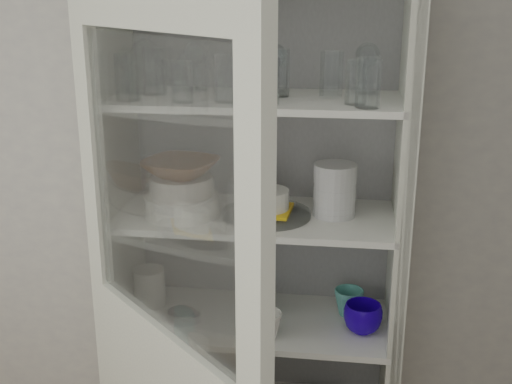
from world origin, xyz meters
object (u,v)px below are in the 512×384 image
Objects in this scene: measuring_cups at (181,316)px; goblet_2 at (274,66)px; plate_stack_back at (189,188)px; glass_platter at (267,214)px; goblet_3 at (367,66)px; teal_jar at (262,301)px; yellow_trivet at (267,210)px; mug_blue at (363,318)px; mug_teal at (349,302)px; white_ramekin at (267,199)px; pantry_cabinet at (258,289)px; cream_bowl at (182,185)px; grey_bowl_stack at (335,190)px; mug_white at (267,325)px; white_canister at (150,286)px; plate_stack_front at (182,205)px; terracotta_bowl at (181,168)px; goblet_1 at (196,64)px; goblet_0 at (144,62)px.

goblet_2 is at bearing 28.59° from measuring_cups.
plate_stack_back is 0.63× the size of glass_platter.
goblet_3 is 1.54× the size of teal_jar.
yellow_trivet is (-0.00, 0.00, 0.01)m from glass_platter.
mug_blue is (0.33, -0.16, -0.84)m from goblet_2.
glass_platter is at bearing -64.40° from teal_jar.
yellow_trivet reaches higher than mug_teal.
white_ramekin is 1.27× the size of teal_jar.
white_ramekin is at bearing -28.60° from plate_stack_back.
pantry_cabinet reaches higher than cream_bowl.
yellow_trivet is at bearing -67.42° from pantry_cabinet.
grey_bowl_stack is 1.85× the size of measuring_cups.
mug_white is 0.51m from white_canister.
pantry_cabinet is 8.27× the size of plate_stack_front.
goblet_2 is 0.73× the size of terracotta_bowl.
white_ramekin is (0.29, 0.02, -0.04)m from cream_bowl.
goblet_1 reaches higher than terracotta_bowl.
glass_platter is 0.05m from white_ramekin.
pantry_cabinet reaches higher than goblet_3.
plate_stack_back is 1.43× the size of mug_blue.
goblet_1 is 0.72× the size of plate_stack_front.
goblet_1 is 0.87m from teal_jar.
goblet_1 is 1.21× the size of white_ramekin.
yellow_trivet is 0.04m from white_ramekin.
goblet_2 reaches higher than teal_jar.
mug_teal is (-0.02, -0.06, -0.84)m from goblet_3.
plate_stack_back reaches higher than mug_white.
cream_bowl is at bearing -47.25° from goblet_0.
pantry_cabinet is 0.45m from plate_stack_front.
goblet_3 is 1.77× the size of mug_white.
plate_stack_front is at bearing 175.66° from mug_white.
white_canister is (-0.15, 0.12, 0.05)m from measuring_cups.
plate_stack_front is at bearing -175.95° from yellow_trivet.
plate_stack_front is 0.42m from measuring_cups.
white_canister is at bearing 148.27° from plate_stack_front.
plate_stack_back is 1.61× the size of teal_jar.
plate_stack_front is 0.07m from cream_bowl.
goblet_2 is at bearing 35.47° from pantry_cabinet.
plate_stack_front is at bearing 0.00° from cream_bowl.
plate_stack_front is at bearing -175.95° from glass_platter.
pantry_cabinet is 0.36m from yellow_trivet.
plate_stack_back is at bearing 151.47° from mug_white.
goblet_1 is 0.52m from white_ramekin.
grey_bowl_stack is at bearing -9.57° from goblet_1.
glass_platter is at bearing -67.42° from pantry_cabinet.
goblet_3 is at bearing 55.22° from mug_teal.
mug_white is at bearing -75.87° from teal_jar.
mug_white is at bearing -81.04° from glass_platter.
plate_stack_back is 0.49m from teal_jar.
teal_jar is 0.29m from measuring_cups.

